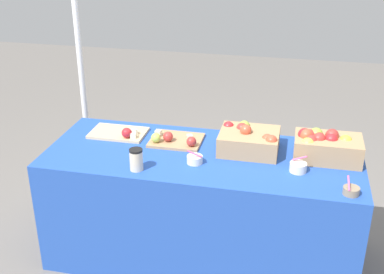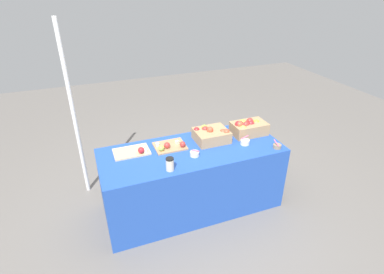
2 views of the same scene
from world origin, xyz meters
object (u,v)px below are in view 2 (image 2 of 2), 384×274
at_px(apple_crate_left, 248,127).
at_px(sample_bowl_near, 277,146).
at_px(cutting_board_back, 134,151).
at_px(sample_bowl_far, 195,154).
at_px(sample_bowl_mid, 245,142).
at_px(apple_crate_middle, 211,135).
at_px(cutting_board_front, 170,146).
at_px(tent_pole, 74,115).
at_px(coffee_cup, 170,164).

height_order(apple_crate_left, sample_bowl_near, apple_crate_left).
distance_m(apple_crate_left, cutting_board_back, 1.29).
height_order(cutting_board_back, sample_bowl_far, sample_bowl_far).
xyz_separation_m(sample_bowl_near, sample_bowl_mid, (-0.27, 0.19, 0.01)).
height_order(apple_crate_middle, cutting_board_front, apple_crate_middle).
relative_size(cutting_board_front, tent_pole, 0.16).
distance_m(sample_bowl_mid, coffee_cup, 0.91).
xyz_separation_m(apple_crate_middle, cutting_board_front, (-0.47, 0.01, -0.05)).
distance_m(sample_bowl_mid, tent_pole, 1.86).
bearing_deg(coffee_cup, sample_bowl_far, 26.47).
distance_m(cutting_board_front, tent_pole, 1.10).
bearing_deg(sample_bowl_near, apple_crate_middle, 145.21).
bearing_deg(sample_bowl_mid, sample_bowl_near, -34.83).
distance_m(cutting_board_front, sample_bowl_far, 0.30).
xyz_separation_m(cutting_board_front, tent_pole, (-0.89, 0.61, 0.24)).
height_order(cutting_board_front, tent_pole, tent_pole).
distance_m(cutting_board_back, sample_bowl_near, 1.49).
relative_size(cutting_board_back, coffee_cup, 2.81).
bearing_deg(apple_crate_left, coffee_cup, -160.14).
bearing_deg(cutting_board_back, sample_bowl_mid, -12.33).
bearing_deg(sample_bowl_near, tent_pole, 152.30).
bearing_deg(cutting_board_front, sample_bowl_far, -53.06).
bearing_deg(apple_crate_left, sample_bowl_near, -71.24).
bearing_deg(sample_bowl_near, coffee_cup, 179.34).
xyz_separation_m(cutting_board_back, sample_bowl_near, (1.42, -0.44, 0.00)).
distance_m(apple_crate_middle, sample_bowl_near, 0.71).
height_order(sample_bowl_near, sample_bowl_mid, sample_bowl_mid).
distance_m(cutting_board_back, sample_bowl_mid, 1.17).
bearing_deg(cutting_board_back, apple_crate_middle, -2.71).
bearing_deg(sample_bowl_far, apple_crate_middle, 39.79).
bearing_deg(apple_crate_middle, cutting_board_back, 177.29).
xyz_separation_m(apple_crate_middle, sample_bowl_far, (-0.28, -0.24, -0.05)).
bearing_deg(apple_crate_middle, coffee_cup, -146.57).
distance_m(sample_bowl_far, tent_pole, 1.39).
relative_size(apple_crate_left, cutting_board_back, 1.08).
xyz_separation_m(cutting_board_front, sample_bowl_mid, (0.77, -0.22, 0.01)).
bearing_deg(sample_bowl_mid, sample_bowl_far, -177.43).
distance_m(apple_crate_left, cutting_board_front, 0.92).
bearing_deg(coffee_cup, apple_crate_middle, 33.43).
bearing_deg(sample_bowl_far, apple_crate_left, 16.93).
bearing_deg(apple_crate_left, sample_bowl_far, -163.07).
relative_size(sample_bowl_near, sample_bowl_mid, 0.90).
bearing_deg(coffee_cup, tent_pole, 127.41).
relative_size(cutting_board_front, sample_bowl_far, 3.49).
bearing_deg(sample_bowl_far, sample_bowl_mid, 2.57).
height_order(apple_crate_left, tent_pole, tent_pole).
bearing_deg(sample_bowl_near, cutting_board_back, 162.73).
bearing_deg(sample_bowl_mid, tent_pole, 153.59).
distance_m(coffee_cup, tent_pole, 1.27).
bearing_deg(coffee_cup, cutting_board_back, 120.70).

